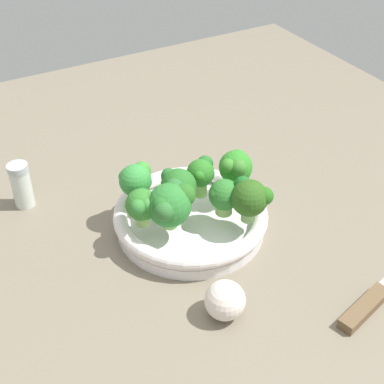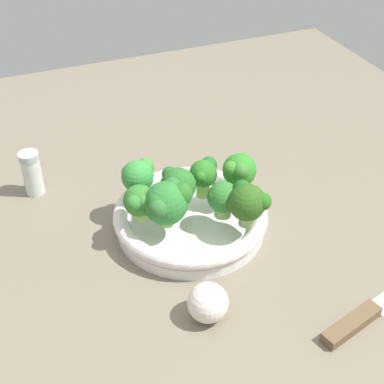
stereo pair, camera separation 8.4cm
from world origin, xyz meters
TOP-DOWN VIEW (x-y plane):
  - ground_plane at (0.00, 0.00)cm, footprint 130.00×130.00cm
  - bowl at (2.25, 0.25)cm, footprint 24.13×24.13cm
  - broccoli_floret_0 at (1.59, 8.41)cm, footprint 5.74×5.82cm
  - broccoli_floret_1 at (5.76, 3.92)cm, footprint 4.78×5.41cm
  - broccoli_floret_2 at (4.65, -4.71)cm, footprint 6.58×7.39cm
  - broccoli_floret_3 at (-0.26, 3.16)cm, footprint 4.60×4.84cm
  - broccoli_floret_4 at (-3.48, -6.48)cm, footprint 5.13×5.61cm
  - broccoli_floret_5 at (2.22, -7.98)cm, footprint 5.11×4.86cm
  - broccoli_floret_6 at (1.75, -1.95)cm, footprint 5.95×5.59cm
  - broccoli_floret_7 at (8.83, 6.35)cm, footprint 6.01×5.91cm
  - knife at (27.34, 16.47)cm, footprint 9.28×26.30cm
  - garlic_bulb at (19.84, -4.64)cm, footprint 5.46×5.46cm
  - pepper_shaker at (-16.54, -21.19)cm, footprint 3.39×3.39cm

SIDE VIEW (x-z plane):
  - ground_plane at x=0.00cm, z-range -2.50..0.00cm
  - knife at x=27.34cm, z-range -0.20..1.30cm
  - bowl at x=2.25cm, z-range 0.04..4.13cm
  - garlic_bulb at x=19.84cm, z-range 0.00..5.46cm
  - pepper_shaker at x=-16.54cm, z-range 0.05..8.03cm
  - broccoli_floret_1 at x=5.76cm, z-range 4.46..10.27cm
  - broccoli_floret_5 at x=2.22cm, z-range 4.72..10.66cm
  - broccoli_floret_3 at x=-0.26cm, z-range 4.95..11.32cm
  - broccoli_floret_7 at x=8.83cm, z-range 4.73..11.58cm
  - broccoli_floret_2 at x=4.65cm, z-range 4.61..11.78cm
  - broccoli_floret_4 at x=-3.48cm, z-range 4.89..11.56cm
  - broccoli_floret_0 at x=1.59cm, z-range 4.92..11.93cm
  - broccoli_floret_6 at x=1.75cm, z-range 4.87..12.02cm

